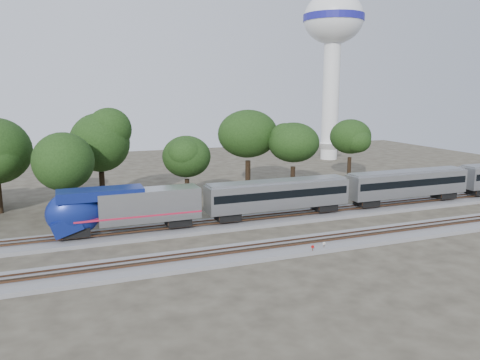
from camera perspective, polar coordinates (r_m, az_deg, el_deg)
The scene contains 13 objects.
ground at distance 49.71m, azimuth 0.51°, elevation -7.44°, with size 160.00×160.00×0.00m, color #383328.
track_far at distance 55.02m, azimuth -1.79°, elevation -5.40°, with size 160.00×5.00×0.73m.
track_near at distance 46.14m, azimuth 2.36°, elevation -8.64°, with size 160.00×5.00×0.73m.
switch_stand_red at distance 46.00m, azimuth 8.84°, elevation -8.28°, with size 0.30×0.12×0.97m.
switch_stand_white at distance 47.18m, azimuth 10.20°, elevation -7.85°, with size 0.30×0.06×0.95m.
switch_lever at distance 48.45m, azimuth 10.84°, elevation -7.94°, with size 0.50×0.30×0.30m, color #512D19.
water_tower at distance 110.29m, azimuth 11.26°, elevation 16.75°, with size 13.35×13.35×36.95m.
tree_2 at distance 58.95m, azimuth -20.73°, elevation 2.10°, with size 7.49×7.49×10.56m.
tree_3 at distance 65.73m, azimuth -16.72°, elevation 4.39°, with size 8.89×8.89×12.53m.
tree_4 at distance 64.17m, azimuth -6.54°, elevation 2.84°, with size 6.88×6.88×9.70m.
tree_5 at distance 72.35m, azimuth 0.98°, elevation 5.64°, with size 9.21×9.21×12.99m.
tree_6 at distance 70.71m, azimuth 6.54°, elevation 4.55°, with size 8.10×8.10×11.41m.
tree_7 at distance 83.30m, azimuth 13.32°, elevation 5.16°, with size 7.94×7.94×11.19m.
Camera 1 is at (-17.36, -43.90, 15.56)m, focal length 35.00 mm.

